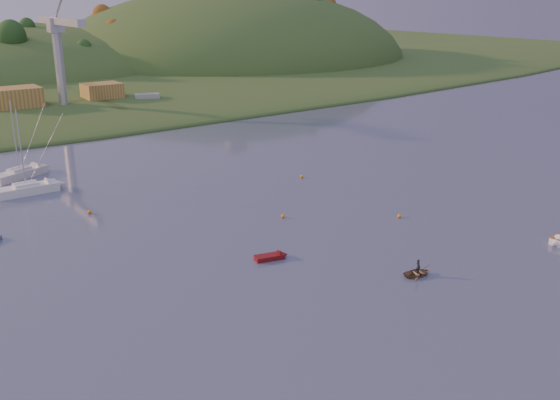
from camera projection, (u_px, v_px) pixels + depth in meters
ground at (477, 325)px, 54.91m from camera, size 500.00×500.00×0.00m
shore_slope at (9, 93)px, 181.91m from camera, size 640.00×150.00×7.00m
hill_center at (7, 75)px, 222.10m from camera, size 140.00×120.00×36.00m
hill_right at (233, 64)px, 257.73m from camera, size 150.00×130.00×60.00m
wharf at (75, 108)px, 151.21m from camera, size 42.00×16.00×2.40m
shed_west at (15, 98)px, 143.63m from camera, size 11.00×8.00×4.80m
shed_east at (102, 91)px, 156.18m from camera, size 9.00×7.00×4.00m
dock_crane at (59, 42)px, 141.73m from camera, size 3.20×28.00×20.30m
sailboat_near at (26, 189)px, 90.54m from camera, size 8.96×2.80×12.39m
sailboat_far at (20, 173)px, 98.47m from camera, size 9.15×6.00×12.26m
canoe at (418, 273)px, 64.38m from camera, size 3.42×2.73×0.63m
paddler at (418, 269)px, 64.23m from camera, size 0.48×0.63×1.57m
red_tender at (276, 256)px, 68.60m from camera, size 3.98×2.15×1.29m
work_vessel at (147, 103)px, 157.68m from camera, size 15.34×9.66×3.71m
buoy_0 at (399, 216)px, 80.98m from camera, size 0.50×0.50×0.50m
buoy_1 at (302, 176)px, 98.51m from camera, size 0.50×0.50×0.50m
buoy_3 at (89, 212)px, 82.47m from camera, size 0.50×0.50×0.50m
buoy_4 at (283, 216)px, 81.00m from camera, size 0.50×0.50×0.50m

